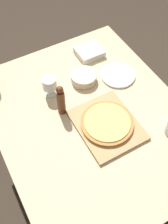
# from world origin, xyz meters

# --- Properties ---
(ground_plane) EXTENTS (12.00, 12.00, 0.00)m
(ground_plane) POSITION_xyz_m (0.00, 0.00, 0.00)
(ground_plane) COLOR #382D23
(dining_table) EXTENTS (1.00, 1.24, 0.74)m
(dining_table) POSITION_xyz_m (0.00, 0.00, 0.64)
(dining_table) COLOR #CCB78E
(dining_table) RESTS_ON ground_plane
(cutting_board) EXTENTS (0.30, 0.36, 0.02)m
(cutting_board) POSITION_xyz_m (0.04, -0.09, 0.75)
(cutting_board) COLOR tan
(cutting_board) RESTS_ON dining_table
(pizza) EXTENTS (0.28, 0.28, 0.02)m
(pizza) POSITION_xyz_m (0.04, -0.09, 0.77)
(pizza) COLOR #BC7A3D
(pizza) RESTS_ON cutting_board
(pepper_mill) EXTENTS (0.04, 0.04, 0.20)m
(pepper_mill) POSITION_xyz_m (-0.12, 0.11, 0.84)
(pepper_mill) COLOR #5B2D19
(pepper_mill) RESTS_ON dining_table
(wine_glass) EXTENTS (0.08, 0.08, 0.13)m
(wine_glass) POSITION_xyz_m (-0.12, 0.25, 0.82)
(wine_glass) COLOR silver
(wine_glass) RESTS_ON dining_table
(small_bowl) EXTENTS (0.15, 0.15, 0.05)m
(small_bowl) POSITION_xyz_m (0.09, 0.25, 0.76)
(small_bowl) COLOR beige
(small_bowl) RESTS_ON dining_table
(dinner_plate) EXTENTS (0.21, 0.21, 0.01)m
(dinner_plate) POSITION_xyz_m (0.29, 0.18, 0.74)
(dinner_plate) COLOR silver
(dinner_plate) RESTS_ON dining_table
(food_container) EXTENTS (0.16, 0.14, 0.04)m
(food_container) POSITION_xyz_m (0.23, 0.43, 0.76)
(food_container) COLOR beige
(food_container) RESTS_ON dining_table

